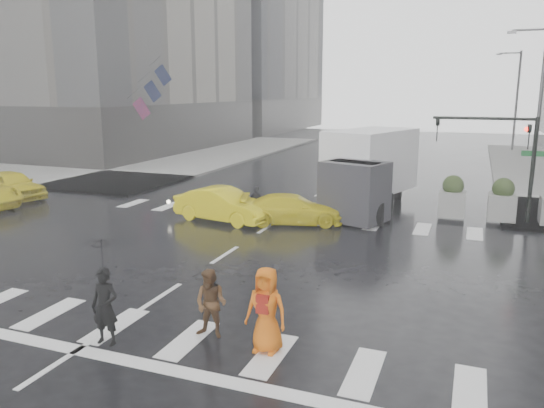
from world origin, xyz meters
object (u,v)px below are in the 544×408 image
at_px(traffic_signal_pole, 508,148).
at_px(taxi_mid, 223,205).
at_px(pedestrian_orange, 266,310).
at_px(taxi_front, 11,185).
at_px(box_truck, 366,169).
at_px(pedestrian_brown, 211,304).

xyz_separation_m(traffic_signal_pole, taxi_mid, (-11.17, -3.70, -2.50)).
distance_m(pedestrian_orange, taxi_front, 21.14).
relative_size(pedestrian_orange, box_truck, 0.27).
bearing_deg(taxi_mid, box_truck, -40.53).
bearing_deg(pedestrian_brown, box_truck, 86.91).
xyz_separation_m(pedestrian_brown, taxi_mid, (-4.59, 9.97, -0.09)).
height_order(pedestrian_brown, pedestrian_orange, pedestrian_orange).
height_order(traffic_signal_pole, pedestrian_orange, traffic_signal_pole).
bearing_deg(pedestrian_orange, traffic_signal_pole, 71.52).
height_order(taxi_front, box_truck, box_truck).
relative_size(pedestrian_brown, taxi_mid, 0.37).
bearing_deg(traffic_signal_pole, taxi_mid, -161.66).
bearing_deg(pedestrian_brown, traffic_signal_pole, 64.05).
distance_m(taxi_front, taxi_mid, 12.33).
height_order(traffic_signal_pole, taxi_front, traffic_signal_pole).
relative_size(pedestrian_brown, taxi_front, 0.37).
relative_size(taxi_front, taxi_mid, 1.00).
relative_size(pedestrian_orange, taxi_front, 0.43).
relative_size(taxi_front, box_truck, 0.63).
height_order(traffic_signal_pole, pedestrian_brown, traffic_signal_pole).
relative_size(traffic_signal_pole, taxi_front, 1.03).
xyz_separation_m(traffic_signal_pole, taxi_front, (-23.50, -3.33, -2.47)).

